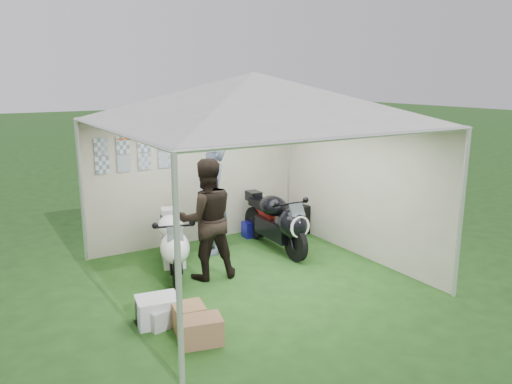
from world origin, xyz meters
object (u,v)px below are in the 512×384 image
Objects in this scene: paddock_stand at (253,229)px; equipment_box at (293,220)px; motorcycle_white at (172,242)px; crate_3 at (201,330)px; crate_1 at (189,318)px; person_blue_jacket at (213,198)px; person_dark_jacket at (206,219)px; crate_0 at (158,310)px; canopy_tent at (253,103)px; crate_2 at (161,317)px; motorcycle_black at (278,220)px.

paddock_stand is 0.78m from equipment_box.
motorcycle_white is 2.16m from crate_3.
motorcycle_white is at bearing 74.03° from crate_1.
person_blue_jacket reaches higher than crate_1.
crate_0 is at bearing 52.03° from person_dark_jacket.
person_dark_jacket is 2.06m from crate_3.
crate_1 is (-0.49, -1.72, -0.35)m from motorcycle_white.
paddock_stand is (0.98, 1.64, -2.43)m from canopy_tent.
person_dark_jacket reaches higher than crate_0.
crate_0 reaches higher than crate_2.
equipment_box is 4.01m from crate_0.
person_blue_jacket is at bearing 91.00° from canopy_tent.
crate_2 is at bearing -12.76° from person_blue_jacket.
paddock_stand is 0.78× the size of crate_0.
motorcycle_black is 5.06× the size of paddock_stand.
person_dark_jacket reaches higher than crate_3.
canopy_tent is 3.17m from equipment_box.
crate_3 is at bearing -1.61° from person_blue_jacket.
canopy_tent is 3.02m from crate_1.
motorcycle_white is at bearing -165.84° from equipment_box.
equipment_box is at bearing 40.75° from crate_3.
motorcycle_black is 1.64m from person_dark_jacket.
person_blue_jacket reaches higher than motorcycle_black.
crate_0 is (-3.45, -2.05, -0.11)m from equipment_box.
equipment_box is 1.66× the size of crate_2.
person_dark_jacket is (-1.59, -1.33, 0.75)m from paddock_stand.
crate_1 is at bearing -44.97° from crate_2.
motorcycle_black is 3.04m from crate_1.
motorcycle_black is at bearing -92.72° from paddock_stand.
person_dark_jacket is 1.69m from crate_0.
crate_3 is at bearing -137.20° from canopy_tent.
canopy_tent reaches higher than paddock_stand.
motorcycle_black is 3.93× the size of crate_0.
crate_1 is (-0.89, -1.35, -0.74)m from person_dark_jacket.
person_dark_jacket is 3.60× the size of crate_0.
crate_0 is 0.75m from crate_3.
crate_2 is (-3.45, -2.15, -0.15)m from equipment_box.
crate_1 is at bearing 67.65° from person_dark_jacket.
motorcycle_black is 0.98m from paddock_stand.
person_blue_jacket is at bearing 47.22° from motorcycle_white.
paddock_stand is (0.04, 0.89, -0.39)m from motorcycle_black.
motorcycle_white is 5.47× the size of crate_2.
motorcycle_black is 4.29× the size of crate_3.
motorcycle_white reaches higher than equipment_box.
motorcycle_white is 3.93× the size of crate_3.
paddock_stand is at bearing -129.06° from person_dark_jacket.
equipment_box reaches higher than crate_0.
crate_3 is at bearing -69.89° from crate_0.
equipment_box reaches higher than paddock_stand.
crate_1 is at bearing -54.26° from crate_0.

